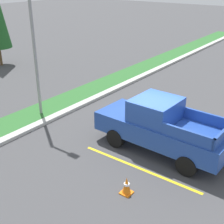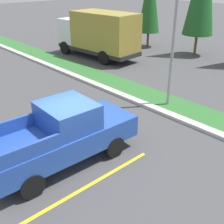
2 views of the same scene
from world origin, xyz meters
name	(u,v)px [view 1 (image 1 of 2)]	position (x,y,z in m)	size (l,w,h in m)	color
ground_plane	(150,145)	(0.00, 0.00, 0.00)	(120.00, 120.00, 0.00)	#424244
parking_line_near	(139,168)	(-1.63, -0.50, 0.00)	(0.12, 4.80, 0.01)	yellow
parking_line_far	(177,135)	(1.47, -0.50, 0.00)	(0.12, 4.80, 0.01)	yellow
curb_strip	(62,113)	(0.00, 5.00, 0.07)	(56.00, 0.40, 0.15)	#B2B2AD
grass_median	(47,109)	(0.00, 6.10, 0.03)	(56.00, 1.80, 0.06)	#2D662D
pickup_truck_main	(160,126)	(-0.08, -0.45, 1.04)	(2.11, 5.29, 2.10)	black
street_light	(34,27)	(-0.57, 5.75, 4.24)	(0.24, 1.49, 7.37)	gray
traffic_cone	(127,186)	(-3.04, -0.92, 0.29)	(0.36, 0.36, 0.60)	orange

